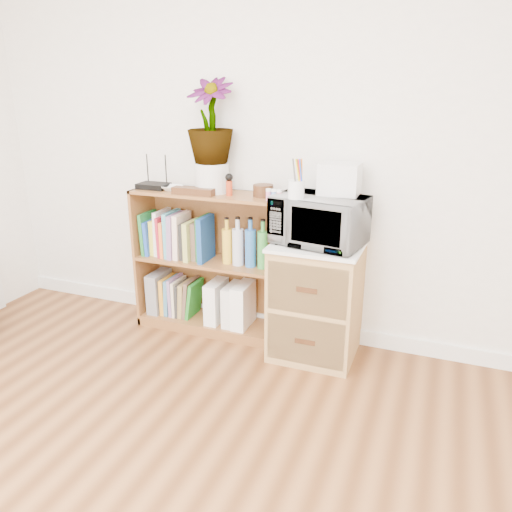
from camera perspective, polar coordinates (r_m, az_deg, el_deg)
The scene contains 21 objects.
skirting_board at distance 3.47m, azimuth 1.14°, elevation -7.41°, with size 4.00×0.02×0.10m, color white.
bookshelf at distance 3.32m, azimuth -5.34°, elevation -0.81°, with size 1.00×0.30×0.95m, color brown.
wicker_unit at distance 3.05m, azimuth 6.87°, elevation -5.17°, with size 0.50×0.45×0.70m, color #9E7542.
microwave at distance 2.87m, azimuth 7.21°, elevation 4.08°, with size 0.51×0.34×0.28m, color silver.
pen_cup at distance 2.76m, azimuth 4.59°, elevation 7.58°, with size 0.09×0.09×0.10m, color white.
small_appliance at distance 2.89m, azimuth 9.55°, elevation 8.68°, with size 0.22×0.19×0.18m, color silver.
router at distance 3.35m, azimuth -11.63°, elevation 7.85°, with size 0.20×0.13×0.04m, color black.
white_bowl at distance 3.27m, azimuth -9.57°, elevation 7.67°, with size 0.13×0.13×0.03m, color white.
plant_pot at distance 3.18m, azimuth -5.06°, elevation 8.91°, with size 0.21×0.21×0.18m, color silver.
potted_plant at distance 3.14m, azimuth -5.25°, elevation 15.13°, with size 0.28×0.28×0.51m, color #347930.
trinket_box at distance 3.12m, azimuth -7.19°, elevation 7.35°, with size 0.27×0.07×0.04m, color #3D1C10.
kokeshi_doll at distance 3.07m, azimuth -3.08°, elevation 7.74°, with size 0.04×0.04×0.09m, color #B13315.
wooden_bowl at distance 3.04m, azimuth 0.82°, elevation 7.49°, with size 0.12×0.12×0.07m, color #3A1B0F.
paint_jars at distance 2.92m, azimuth 2.05°, elevation 6.78°, with size 0.10×0.04×0.05m, color #DC7A81.
file_box at distance 3.60m, azimuth -10.98°, elevation -3.96°, with size 0.09×0.23×0.28m, color gray.
magazine_holder_left at distance 3.39m, azimuth -4.55°, elevation -5.18°, with size 0.09×0.23×0.28m, color white.
magazine_holder_mid at distance 3.34m, azimuth -2.60°, elevation -5.55°, with size 0.09×0.22×0.28m, color silver.
magazine_holder_right at distance 3.31m, azimuth -1.45°, elevation -5.60°, with size 0.09×0.23×0.29m, color white.
cookbooks at distance 3.37m, azimuth -8.83°, elevation 2.26°, with size 0.47×0.20×0.31m.
liquor_bottles at distance 3.16m, azimuth -1.12°, elevation 1.61°, with size 0.31×0.07×0.31m.
lower_books at distance 3.52m, azimuth -8.60°, elevation -4.60°, with size 0.26×0.19×0.27m.
Camera 1 is at (1.06, -0.69, 1.58)m, focal length 35.00 mm.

